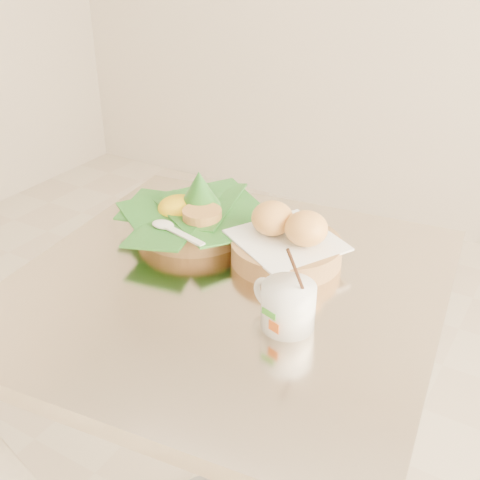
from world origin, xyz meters
The scene contains 4 objects.
cafe_table centered at (0.20, -0.01, 0.53)m, with size 0.78×0.78×0.75m.
rice_basket centered at (0.05, 0.11, 0.79)m, with size 0.28×0.28×0.14m.
bread_basket centered at (0.26, 0.10, 0.79)m, with size 0.23×0.23×0.10m.
coffee_mug centered at (0.34, -0.07, 0.79)m, with size 0.11×0.09×0.14m.
Camera 1 is at (0.66, -0.73, 1.30)m, focal length 45.00 mm.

